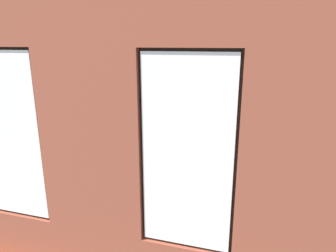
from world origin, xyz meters
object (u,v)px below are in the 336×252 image
object	(u,v)px
tv_flatscreen	(67,118)
papasan_chair	(180,127)
cup_ceramic	(164,151)
potted_plant_corner_far_left	(326,242)
potted_plant_mid_room_small	(221,153)
coffee_table	(184,156)
table_plant_small	(203,148)
couch_by_window	(86,209)
media_console	(70,143)
couch_left	(289,171)
potted_plant_foreground_right	(114,108)
remote_silver	(184,153)
potted_plant_corner_near_left	(289,126)

from	to	relation	value
tv_flatscreen	papasan_chair	distance (m)	2.80
cup_ceramic	potted_plant_corner_far_left	bearing A→B (deg)	138.66
tv_flatscreen	papasan_chair	xyz separation A→B (m)	(-2.35, -1.46, -0.41)
cup_ceramic	potted_plant_mid_room_small	distance (m)	1.23
coffee_table	cup_ceramic	bearing A→B (deg)	18.82
table_plant_small	tv_flatscreen	size ratio (longest dim) A/B	0.19
table_plant_small	tv_flatscreen	xyz separation A→B (m)	(3.25, -0.25, 0.30)
table_plant_small	papasan_chair	world-z (taller)	papasan_chair
couch_by_window	potted_plant_mid_room_small	world-z (taller)	couch_by_window
coffee_table	potted_plant_mid_room_small	size ratio (longest dim) A/B	2.50
coffee_table	media_console	xyz separation A→B (m)	(2.91, -0.40, -0.15)
tv_flatscreen	media_console	bearing A→B (deg)	90.00
coffee_table	papasan_chair	xyz separation A→B (m)	(0.55, -1.86, 0.05)
couch_left	couch_by_window	bearing A→B (deg)	-53.22
table_plant_small	potted_plant_foreground_right	size ratio (longest dim) A/B	0.15
cup_ceramic	remote_silver	distance (m)	0.40
coffee_table	remote_silver	world-z (taller)	remote_silver
coffee_table	potted_plant_corner_near_left	size ratio (longest dim) A/B	1.54
cup_ceramic	potted_plant_corner_near_left	size ratio (longest dim) A/B	0.11
cup_ceramic	tv_flatscreen	distance (m)	2.61
potted_plant_corner_near_left	potted_plant_mid_room_small	size ratio (longest dim) A/B	1.62
papasan_chair	potted_plant_foreground_right	world-z (taller)	potted_plant_foreground_right
table_plant_small	potted_plant_corner_far_left	distance (m)	3.05
remote_silver	papasan_chair	xyz separation A→B (m)	(0.55, -1.86, -0.02)
potted_plant_corner_far_left	couch_by_window	bearing A→B (deg)	-1.99
remote_silver	potted_plant_foreground_right	bearing A→B (deg)	9.94
papasan_chair	potted_plant_corner_near_left	size ratio (longest dim) A/B	1.22
cup_ceramic	tv_flatscreen	size ratio (longest dim) A/B	0.09
couch_left	tv_flatscreen	size ratio (longest dim) A/B	1.93
coffee_table	media_console	world-z (taller)	media_console
couch_left	cup_ceramic	distance (m)	2.36
couch_by_window	tv_flatscreen	distance (m)	3.38
media_console	potted_plant_mid_room_small	distance (m)	3.60
media_console	tv_flatscreen	size ratio (longest dim) A/B	1.07
couch_by_window	potted_plant_foreground_right	distance (m)	4.77
couch_left	potted_plant_corner_near_left	world-z (taller)	potted_plant_corner_near_left
coffee_table	cup_ceramic	size ratio (longest dim) A/B	13.84
coffee_table	papasan_chair	bearing A→B (deg)	-73.43
cup_ceramic	table_plant_small	bearing A→B (deg)	-158.93
couch_left	coffee_table	world-z (taller)	couch_left
couch_left	table_plant_small	distance (m)	1.65
tv_flatscreen	papasan_chair	bearing A→B (deg)	-148.23
potted_plant_corner_near_left	potted_plant_mid_room_small	bearing A→B (deg)	51.14
potted_plant_corner_far_left	media_console	bearing A→B (deg)	-28.47
cup_ceramic	potted_plant_mid_room_small	bearing A→B (deg)	-151.11
potted_plant_corner_near_left	potted_plant_corner_far_left	bearing A→B (deg)	90.02
couch_by_window	tv_flatscreen	world-z (taller)	tv_flatscreen
potted_plant_foreground_right	couch_left	bearing A→B (deg)	153.98
couch_by_window	potted_plant_corner_near_left	world-z (taller)	potted_plant_corner_near_left
cup_ceramic	potted_plant_corner_far_left	size ratio (longest dim) A/B	0.08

